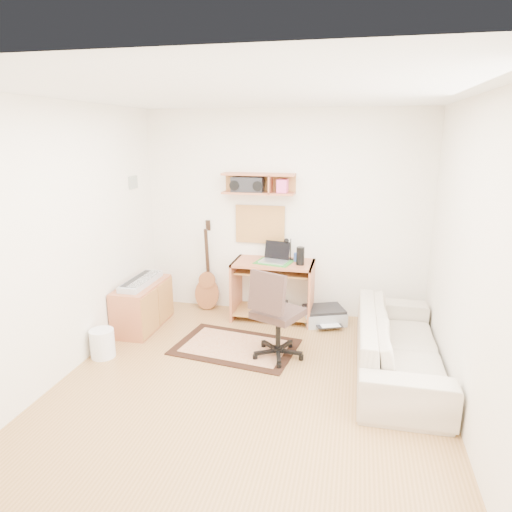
% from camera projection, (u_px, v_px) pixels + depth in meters
% --- Properties ---
extents(floor, '(3.60, 4.00, 0.01)m').
position_uv_depth(floor, '(248.00, 390.00, 4.23)').
color(floor, '#AC7D48').
rests_on(floor, ground).
extents(ceiling, '(3.60, 4.00, 0.01)m').
position_uv_depth(ceiling, '(246.00, 93.00, 3.56)').
color(ceiling, white).
rests_on(ceiling, ground).
extents(back_wall, '(3.60, 0.01, 2.60)m').
position_uv_depth(back_wall, '(284.00, 215.00, 5.79)').
color(back_wall, white).
rests_on(back_wall, ground).
extents(left_wall, '(0.01, 4.00, 2.60)m').
position_uv_depth(left_wall, '(60.00, 244.00, 4.27)').
color(left_wall, white).
rests_on(left_wall, ground).
extents(right_wall, '(0.01, 4.00, 2.60)m').
position_uv_depth(right_wall, '(474.00, 267.00, 3.52)').
color(right_wall, white).
rests_on(right_wall, ground).
extents(wall_shelf, '(0.90, 0.25, 0.26)m').
position_uv_depth(wall_shelf, '(258.00, 184.00, 5.62)').
color(wall_shelf, '#BA6741').
rests_on(wall_shelf, back_wall).
extents(cork_board, '(0.64, 0.03, 0.49)m').
position_uv_depth(cork_board, '(260.00, 224.00, 5.86)').
color(cork_board, '#AB8355').
rests_on(cork_board, back_wall).
extents(wall_photo, '(0.02, 0.20, 0.15)m').
position_uv_depth(wall_photo, '(133.00, 182.00, 5.57)').
color(wall_photo, '#4C8CBF').
rests_on(wall_photo, left_wall).
extents(desk, '(1.00, 0.55, 0.75)m').
position_uv_depth(desk, '(273.00, 290.00, 5.78)').
color(desk, '#BA6741').
rests_on(desk, floor).
extents(laptop, '(0.39, 0.39, 0.25)m').
position_uv_depth(laptop, '(274.00, 253.00, 5.63)').
color(laptop, silver).
rests_on(laptop, desk).
extents(speaker, '(0.10, 0.10, 0.22)m').
position_uv_depth(speaker, '(300.00, 256.00, 5.54)').
color(speaker, black).
rests_on(speaker, desk).
extents(desk_lamp, '(0.09, 0.09, 0.28)m').
position_uv_depth(desk_lamp, '(291.00, 249.00, 5.74)').
color(desk_lamp, black).
rests_on(desk_lamp, desk).
extents(pencil_cup, '(0.07, 0.07, 0.11)m').
position_uv_depth(pencil_cup, '(297.00, 257.00, 5.71)').
color(pencil_cup, '#325097').
rests_on(pencil_cup, desk).
extents(boombox, '(0.39, 0.18, 0.20)m').
position_uv_depth(boombox, '(248.00, 185.00, 5.65)').
color(boombox, black).
rests_on(boombox, wall_shelf).
extents(rug, '(1.41, 1.04, 0.02)m').
position_uv_depth(rug, '(236.00, 347.00, 5.07)').
color(rug, beige).
rests_on(rug, floor).
extents(task_chair, '(0.67, 0.67, 0.99)m').
position_uv_depth(task_chair, '(278.00, 313.00, 4.73)').
color(task_chair, '#362520').
rests_on(task_chair, floor).
extents(cabinet, '(0.40, 0.90, 0.55)m').
position_uv_depth(cabinet, '(143.00, 305.00, 5.55)').
color(cabinet, '#BA6741').
rests_on(cabinet, floor).
extents(music_keyboard, '(0.23, 0.75, 0.07)m').
position_uv_depth(music_keyboard, '(141.00, 281.00, 5.47)').
color(music_keyboard, '#B2B5BA').
rests_on(music_keyboard, cabinet).
extents(guitar, '(0.35, 0.25, 1.21)m').
position_uv_depth(guitar, '(206.00, 266.00, 6.04)').
color(guitar, '#9B582F').
rests_on(guitar, floor).
extents(waste_basket, '(0.30, 0.30, 0.30)m').
position_uv_depth(waste_basket, '(102.00, 343.00, 4.82)').
color(waste_basket, white).
rests_on(waste_basket, floor).
extents(printer, '(0.60, 0.54, 0.19)m').
position_uv_depth(printer, '(324.00, 316.00, 5.71)').
color(printer, '#A5A8AA').
rests_on(printer, floor).
extents(sofa, '(0.59, 2.01, 0.78)m').
position_uv_depth(sofa, '(400.00, 335.00, 4.47)').
color(sofa, '#C0B098').
rests_on(sofa, floor).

